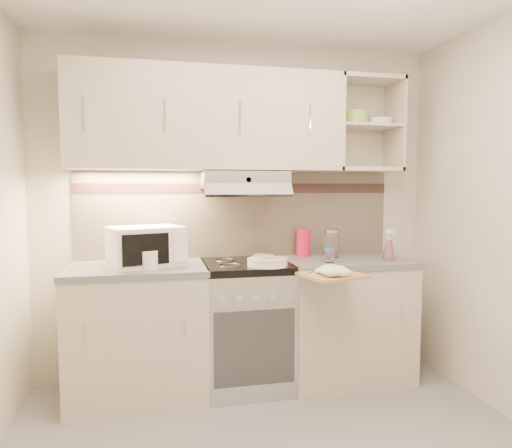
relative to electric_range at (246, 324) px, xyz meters
name	(u,v)px	position (x,y,z in m)	size (l,w,h in m)	color
room_shell	(272,150)	(0.00, -0.73, 1.18)	(3.04, 2.84, 2.52)	beige
base_cabinet_left	(138,334)	(-0.75, 0.00, -0.02)	(0.90, 0.60, 0.86)	beige
worktop_left	(137,269)	(-0.75, 0.00, 0.43)	(0.92, 0.62, 0.04)	slate
base_cabinet_right	(344,321)	(0.75, 0.00, -0.02)	(0.90, 0.60, 0.86)	beige
worktop_right	(345,261)	(0.75, 0.00, 0.43)	(0.92, 0.62, 0.04)	slate
electric_range	(246,324)	(0.00, 0.00, 0.00)	(0.60, 0.60, 0.90)	#B7B7BC
microwave	(146,246)	(-0.69, 0.02, 0.58)	(0.55, 0.47, 0.26)	white
watering_can	(150,259)	(-0.66, -0.13, 0.52)	(0.21, 0.12, 0.19)	white
plate_stack	(267,262)	(0.11, -0.18, 0.47)	(0.27, 0.27, 0.06)	white
bread_loaf	(264,258)	(0.14, 0.06, 0.47)	(0.16, 0.16, 0.04)	#AA674C
pink_pitcher	(303,242)	(0.49, 0.20, 0.55)	(0.11, 0.10, 0.21)	#E71346
glass_jar	(332,244)	(0.67, 0.07, 0.56)	(0.11, 0.11, 0.21)	silver
spice_jar	(329,255)	(0.57, -0.13, 0.50)	(0.07, 0.07, 0.10)	white
spray_bottle	(389,247)	(1.04, -0.12, 0.54)	(0.09, 0.09, 0.24)	pink
cutting_board	(332,275)	(0.47, -0.44, 0.42)	(0.36, 0.32, 0.02)	#A77A4F
dish_towel	(332,270)	(0.46, -0.48, 0.46)	(0.25, 0.21, 0.07)	white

